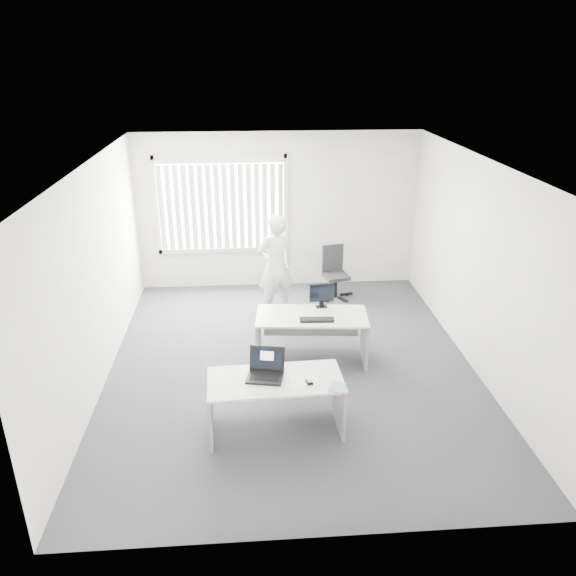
{
  "coord_description": "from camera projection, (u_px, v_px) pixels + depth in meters",
  "views": [
    {
      "loc": [
        -0.56,
        -6.75,
        4.05
      ],
      "look_at": [
        -0.04,
        0.15,
        1.12
      ],
      "focal_mm": 35.0,
      "sensor_mm": 36.0,
      "label": 1
    }
  ],
  "objects": [
    {
      "name": "ground",
      "position": [
        292.0,
        366.0,
        7.82
      ],
      "size": [
        6.0,
        6.0,
        0.0
      ],
      "primitive_type": "plane",
      "color": "#404146",
      "rests_on": "ground"
    },
    {
      "name": "keyboard",
      "position": [
        317.0,
        320.0,
        7.56
      ],
      "size": [
        0.47,
        0.18,
        0.02
      ],
      "primitive_type": "cube",
      "rotation": [
        0.0,
        0.0,
        -0.06
      ],
      "color": "black",
      "rests_on": "desk_far"
    },
    {
      "name": "wall_front",
      "position": [
        322.0,
        408.0,
        4.52
      ],
      "size": [
        5.0,
        0.02,
        2.8
      ],
      "primitive_type": "cube",
      "color": "silver",
      "rests_on": "ground"
    },
    {
      "name": "paper_sheet",
      "position": [
        304.0,
        380.0,
        6.2
      ],
      "size": [
        0.31,
        0.22,
        0.0
      ],
      "primitive_type": "cube",
      "rotation": [
        0.0,
        0.0,
        0.04
      ],
      "color": "white",
      "rests_on": "desk_near"
    },
    {
      "name": "wall_right",
      "position": [
        479.0,
        267.0,
        7.44
      ],
      "size": [
        0.02,
        6.0,
        2.8
      ],
      "primitive_type": "cube",
      "color": "silver",
      "rests_on": "ground"
    },
    {
      "name": "wall_back",
      "position": [
        278.0,
        211.0,
        10.03
      ],
      "size": [
        5.0,
        0.02,
        2.8
      ],
      "primitive_type": "cube",
      "color": "silver",
      "rests_on": "ground"
    },
    {
      "name": "ceiling",
      "position": [
        292.0,
        164.0,
        6.73
      ],
      "size": [
        5.0,
        6.0,
        0.02
      ],
      "primitive_type": "cube",
      "color": "silver",
      "rests_on": "wall_back"
    },
    {
      "name": "wall_left",
      "position": [
        95.0,
        278.0,
        7.1
      ],
      "size": [
        0.02,
        6.0,
        2.8
      ],
      "primitive_type": "cube",
      "color": "silver",
      "rests_on": "ground"
    },
    {
      "name": "desk_near",
      "position": [
        275.0,
        394.0,
        6.31
      ],
      "size": [
        1.53,
        0.77,
        0.69
      ],
      "rotation": [
        0.0,
        0.0,
        0.05
      ],
      "color": "silver",
      "rests_on": "ground"
    },
    {
      "name": "monitor",
      "position": [
        322.0,
        295.0,
        7.9
      ],
      "size": [
        0.36,
        0.15,
        0.35
      ],
      "primitive_type": null,
      "rotation": [
        0.0,
        0.0,
        0.12
      ],
      "color": "black",
      "rests_on": "desk_far"
    },
    {
      "name": "laptop",
      "position": [
        265.0,
        367.0,
        6.18
      ],
      "size": [
        0.46,
        0.42,
        0.31
      ],
      "primitive_type": null,
      "rotation": [
        0.0,
        0.0,
        -0.2
      ],
      "color": "black",
      "rests_on": "desk_near"
    },
    {
      "name": "person",
      "position": [
        275.0,
        266.0,
        9.02
      ],
      "size": [
        0.73,
        0.61,
        1.71
      ],
      "primitive_type": "imported",
      "rotation": [
        0.0,
        0.0,
        3.51
      ],
      "color": "white",
      "rests_on": "ground"
    },
    {
      "name": "mouse",
      "position": [
        309.0,
        381.0,
        6.15
      ],
      "size": [
        0.08,
        0.11,
        0.04
      ],
      "primitive_type": null,
      "rotation": [
        0.0,
        0.0,
        0.18
      ],
      "color": "#B2B2B5",
      "rests_on": "paper_sheet"
    },
    {
      "name": "office_chair",
      "position": [
        335.0,
        281.0,
        9.92
      ],
      "size": [
        0.63,
        0.63,
        0.93
      ],
      "rotation": [
        0.0,
        0.0,
        0.22
      ],
      "color": "black",
      "rests_on": "ground"
    },
    {
      "name": "desk_far",
      "position": [
        312.0,
        328.0,
        7.79
      ],
      "size": [
        1.58,
        0.85,
        0.7
      ],
      "rotation": [
        0.0,
        0.0,
        -0.09
      ],
      "color": "silver",
      "rests_on": "ground"
    },
    {
      "name": "booklet",
      "position": [
        337.0,
        387.0,
        6.07
      ],
      "size": [
        0.23,
        0.26,
        0.01
      ],
      "primitive_type": "cube",
      "rotation": [
        0.0,
        0.0,
        -0.43
      ],
      "color": "silver",
      "rests_on": "desk_near"
    },
    {
      "name": "blinds",
      "position": [
        222.0,
        207.0,
        9.82
      ],
      "size": [
        2.2,
        0.1,
        1.5
      ],
      "primitive_type": null,
      "color": "silver",
      "rests_on": "wall_back"
    },
    {
      "name": "window",
      "position": [
        222.0,
        205.0,
        9.86
      ],
      "size": [
        2.32,
        0.06,
        1.76
      ],
      "primitive_type": "cube",
      "color": "beige",
      "rests_on": "wall_back"
    }
  ]
}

